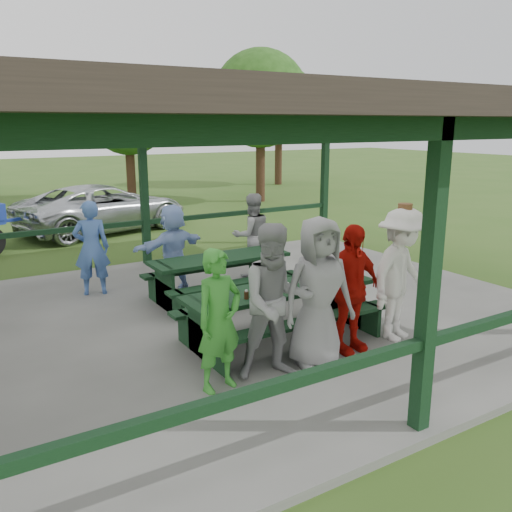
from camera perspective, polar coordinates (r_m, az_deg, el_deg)
ground at (r=8.65m, az=-2.43°, el=-6.81°), size 90.00×90.00×0.00m
concrete_slab at (r=8.63m, az=-2.43°, el=-6.50°), size 10.00×8.00×0.10m
pavilion_structure at (r=8.10m, az=-2.66°, el=14.67°), size 10.60×8.60×3.24m
picnic_table_near at (r=7.53m, az=2.59°, el=-5.30°), size 2.78×1.39×0.75m
picnic_table_far at (r=9.23m, az=-3.78°, el=-1.77°), size 2.38×1.39×0.75m
table_setting at (r=7.42m, az=1.99°, el=-3.16°), size 2.23×0.45×0.10m
contestant_green at (r=6.06m, az=-3.91°, el=-6.79°), size 0.65×0.49×1.63m
contestant_grey_left at (r=6.31m, az=2.14°, el=-4.85°), size 1.06×0.92×1.85m
contestant_grey_mid at (r=6.64m, az=6.56°, el=-3.86°), size 1.01×0.75×1.88m
contestant_red at (r=7.12m, az=9.89°, el=-3.47°), size 1.02×0.45×1.71m
contestant_white_fedora at (r=7.67m, az=14.99°, el=-1.89°), size 1.34×0.98×1.91m
spectator_lblue at (r=9.68m, az=-8.72°, el=0.80°), size 1.54×0.84×1.58m
spectator_blue at (r=9.84m, az=-16.93°, el=0.83°), size 0.69×0.54×1.67m
spectator_grey at (r=10.53m, az=-0.45°, el=2.18°), size 0.86×0.71×1.64m
pickup_truck at (r=16.16m, az=-15.75°, el=4.89°), size 5.31×3.49×1.36m
tree_mid at (r=22.46m, az=-13.36°, el=14.30°), size 3.19×3.19×4.99m
tree_right at (r=21.57m, az=0.48°, el=16.20°), size 3.72×3.72×5.81m
tree_far_right at (r=27.72m, az=2.43°, el=15.73°), size 3.75×3.75×5.86m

